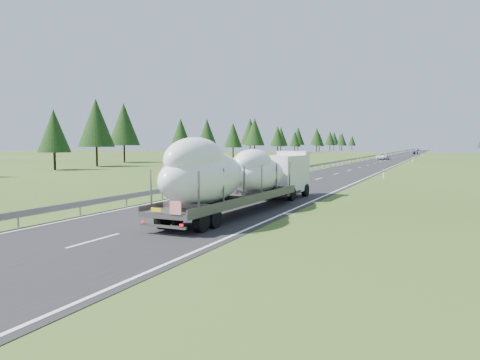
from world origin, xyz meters
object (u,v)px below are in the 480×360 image
at_px(distant_car_dark, 415,152).
at_px(distant_car_blue, 417,150).
at_px(boat_truck, 242,174).
at_px(distant_van, 383,156).
at_px(highway_sign, 416,154).

distance_m(distant_car_dark, distant_car_blue, 94.97).
height_order(distant_car_dark, distant_car_blue, distant_car_dark).
bearing_deg(distant_car_blue, boat_truck, -91.15).
xyz_separation_m(boat_truck, distant_van, (-3.62, 95.87, -1.34)).
bearing_deg(distant_van, distant_car_blue, 91.58).
bearing_deg(boat_truck, distant_car_dark, 89.85).
height_order(distant_van, distant_car_blue, distant_van).
relative_size(distant_van, distant_car_blue, 1.38).
distance_m(boat_truck, distant_car_dark, 160.66).
height_order(boat_truck, distant_car_blue, boat_truck).
distance_m(distant_van, distant_car_blue, 159.66).
bearing_deg(distant_van, highway_sign, -60.83).
bearing_deg(boat_truck, distant_van, 92.16).
bearing_deg(distant_car_blue, highway_sign, -89.17).
relative_size(highway_sign, distant_car_dark, 0.64).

